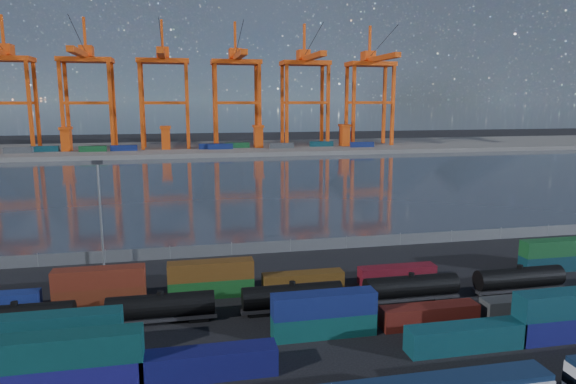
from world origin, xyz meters
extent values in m
plane|color=black|center=(0.00, 0.00, 0.00)|extent=(700.00, 700.00, 0.00)
plane|color=#2C333F|center=(0.00, 105.00, 0.01)|extent=(700.00, 700.00, 0.00)
cube|color=#514F4C|center=(0.00, 210.00, 1.00)|extent=(700.00, 70.00, 2.00)
cone|color=#1E2630|center=(-200.00, 1600.00, 260.00)|extent=(1100.00, 1100.00, 520.00)
cone|color=#1E2630|center=(200.00, 1600.00, 230.00)|extent=(1040.00, 1040.00, 460.00)
cone|color=#1E2630|center=(600.00, 1600.00, 190.00)|extent=(960.00, 960.00, 380.00)
cone|color=#1E2630|center=(950.00, 1600.00, 150.00)|extent=(840.00, 840.00, 300.00)
cube|color=navy|center=(-27.80, -9.70, 1.36)|extent=(12.56, 2.55, 2.72)
cube|color=#0B3A3A|center=(-27.80, -9.70, 4.08)|extent=(12.56, 2.55, 2.72)
cube|color=#0F114E|center=(-15.64, -9.70, 1.36)|extent=(12.56, 2.55, 2.72)
cube|color=#0D3E48|center=(10.47, -9.70, 1.36)|extent=(12.56, 2.55, 2.72)
cube|color=navy|center=(22.82, -9.70, 1.36)|extent=(12.56, 2.55, 2.72)
cube|color=#0D3944|center=(22.82, -9.70, 4.08)|extent=(12.56, 2.55, 2.72)
cube|color=maroon|center=(-29.71, -3.70, 1.24)|extent=(11.47, 2.33, 2.48)
cube|color=#0C3A3F|center=(-29.71, -3.70, 3.73)|extent=(11.47, 2.33, 2.48)
cube|color=#0C413F|center=(-2.97, -3.70, 1.24)|extent=(11.47, 2.33, 2.48)
cube|color=navy|center=(-2.97, -3.70, 3.73)|extent=(11.47, 2.33, 2.48)
cube|color=#561711|center=(9.55, -3.70, 1.24)|extent=(11.47, 2.33, 2.48)
cube|color=#3A3E3F|center=(22.19, -3.70, 1.24)|extent=(11.47, 2.33, 2.48)
cube|color=#5E2412|center=(-28.24, 10.36, 1.21)|extent=(11.14, 2.26, 2.41)
cube|color=maroon|center=(-28.24, 10.36, 3.62)|extent=(11.14, 2.26, 2.41)
cube|color=#144D1D|center=(-14.37, 10.36, 1.21)|extent=(11.14, 2.26, 2.41)
cube|color=#583511|center=(-14.37, 10.36, 3.62)|extent=(11.14, 2.26, 2.41)
cube|color=#533410|center=(-1.96, 10.36, 1.21)|extent=(11.14, 2.26, 2.41)
cube|color=#5E0E19|center=(11.74, 10.36, 1.21)|extent=(11.14, 2.26, 2.41)
cube|color=#0B2E3A|center=(37.28, 10.36, 1.21)|extent=(11.14, 2.26, 2.41)
cube|color=#144D22|center=(37.28, 10.36, 3.62)|extent=(11.14, 2.26, 2.41)
cylinder|color=black|center=(-36.00, 3.26, 2.15)|extent=(12.18, 2.72, 2.72)
cylinder|color=black|center=(-36.00, 3.26, 3.65)|extent=(0.75, 0.75, 0.47)
cube|color=black|center=(-36.00, 3.26, 0.66)|extent=(12.65, 1.87, 0.37)
cube|color=black|center=(-31.78, 3.26, 0.28)|extent=(2.34, 1.69, 0.56)
cylinder|color=black|center=(-20.50, 3.26, 2.15)|extent=(12.18, 2.72, 2.72)
cylinder|color=black|center=(-20.50, 3.26, 3.65)|extent=(0.75, 0.75, 0.47)
cube|color=black|center=(-20.50, 3.26, 0.66)|extent=(12.65, 1.87, 0.37)
cube|color=black|center=(-24.71, 3.26, 0.28)|extent=(2.34, 1.69, 0.56)
cube|color=black|center=(-16.28, 3.26, 0.28)|extent=(2.34, 1.69, 0.56)
cylinder|color=black|center=(-5.00, 3.26, 2.15)|extent=(12.18, 2.72, 2.72)
cylinder|color=black|center=(-5.00, 3.26, 3.65)|extent=(0.75, 0.75, 0.47)
cube|color=black|center=(-5.00, 3.26, 0.66)|extent=(12.65, 1.87, 0.37)
cube|color=black|center=(-9.21, 3.26, 0.28)|extent=(2.34, 1.69, 0.56)
cube|color=black|center=(-0.78, 3.26, 0.28)|extent=(2.34, 1.69, 0.56)
cylinder|color=black|center=(10.50, 3.26, 2.15)|extent=(12.18, 2.72, 2.72)
cylinder|color=black|center=(10.50, 3.26, 3.65)|extent=(0.75, 0.75, 0.47)
cube|color=black|center=(10.50, 3.26, 0.66)|extent=(12.65, 1.87, 0.37)
cube|color=black|center=(6.29, 3.26, 0.28)|extent=(2.34, 1.69, 0.56)
cube|color=black|center=(14.72, 3.26, 0.28)|extent=(2.34, 1.69, 0.56)
cylinder|color=black|center=(26.00, 3.26, 2.15)|extent=(12.18, 2.72, 2.72)
cylinder|color=black|center=(26.00, 3.26, 3.65)|extent=(0.75, 0.75, 0.47)
cube|color=black|center=(26.00, 3.26, 0.66)|extent=(12.65, 1.87, 0.37)
cube|color=black|center=(21.79, 3.26, 0.28)|extent=(2.34, 1.69, 0.56)
cube|color=black|center=(30.22, 3.26, 0.28)|extent=(2.34, 1.69, 0.56)
cube|color=#595B5E|center=(0.00, 28.00, 1.00)|extent=(160.00, 0.06, 2.00)
cylinder|color=slate|center=(-40.00, 28.00, 1.10)|extent=(0.12, 0.12, 2.20)
cylinder|color=slate|center=(-30.00, 28.00, 1.10)|extent=(0.12, 0.12, 2.20)
cylinder|color=slate|center=(-20.00, 28.00, 1.10)|extent=(0.12, 0.12, 2.20)
cylinder|color=slate|center=(-10.00, 28.00, 1.10)|extent=(0.12, 0.12, 2.20)
cylinder|color=slate|center=(0.00, 28.00, 1.10)|extent=(0.12, 0.12, 2.20)
cylinder|color=slate|center=(10.00, 28.00, 1.10)|extent=(0.12, 0.12, 2.20)
cylinder|color=slate|center=(20.00, 28.00, 1.10)|extent=(0.12, 0.12, 2.20)
cylinder|color=slate|center=(30.00, 28.00, 1.10)|extent=(0.12, 0.12, 2.20)
cylinder|color=slate|center=(40.00, 28.00, 1.10)|extent=(0.12, 0.12, 2.20)
cylinder|color=slate|center=(50.00, 28.00, 1.10)|extent=(0.12, 0.12, 2.20)
cylinder|color=slate|center=(-30.00, 26.00, 8.00)|extent=(0.36, 0.36, 16.00)
cube|color=black|center=(-30.00, 26.00, 16.30)|extent=(1.60, 0.40, 0.60)
cube|color=#DE480F|center=(-84.31, 199.17, 21.87)|extent=(1.56, 1.56, 43.74)
cube|color=#DE480F|center=(-84.31, 210.83, 21.87)|extent=(1.56, 1.56, 43.74)
cube|color=#DE480F|center=(-95.00, 199.17, 24.06)|extent=(21.38, 1.36, 1.36)
cube|color=#DE480F|center=(-95.00, 210.83, 24.06)|extent=(21.38, 1.36, 1.36)
cube|color=#DE480F|center=(-95.00, 205.00, 43.74)|extent=(24.30, 13.61, 2.14)
cube|color=#DE480F|center=(-95.00, 208.89, 48.11)|extent=(5.83, 7.78, 4.86)
cube|color=#DE480F|center=(-95.00, 206.94, 55.40)|extent=(1.17, 1.17, 15.55)
cube|color=#DE480F|center=(-70.69, 199.17, 21.87)|extent=(1.56, 1.56, 43.74)
cube|color=#DE480F|center=(-70.69, 210.83, 21.87)|extent=(1.56, 1.56, 43.74)
cube|color=#DE480F|center=(-49.31, 199.17, 21.87)|extent=(1.56, 1.56, 43.74)
cube|color=#DE480F|center=(-49.31, 210.83, 21.87)|extent=(1.56, 1.56, 43.74)
cube|color=#DE480F|center=(-60.00, 199.17, 24.06)|extent=(21.38, 1.36, 1.36)
cube|color=#DE480F|center=(-60.00, 210.83, 24.06)|extent=(21.38, 1.36, 1.36)
cube|color=#DE480F|center=(-60.00, 205.00, 43.74)|extent=(24.30, 13.61, 2.14)
cube|color=#DE480F|center=(-60.00, 193.34, 45.68)|extent=(2.92, 46.65, 2.43)
cube|color=#DE480F|center=(-60.00, 208.89, 48.11)|extent=(5.83, 7.78, 4.86)
cube|color=#DE480F|center=(-60.00, 206.94, 55.40)|extent=(1.17, 1.17, 15.55)
cylinder|color=black|center=(-60.00, 191.00, 52.49)|extent=(0.23, 40.01, 13.20)
cube|color=#DE480F|center=(-35.69, 199.17, 21.87)|extent=(1.56, 1.56, 43.74)
cube|color=#DE480F|center=(-35.69, 210.83, 21.87)|extent=(1.56, 1.56, 43.74)
cube|color=#DE480F|center=(-14.31, 199.17, 21.87)|extent=(1.56, 1.56, 43.74)
cube|color=#DE480F|center=(-14.31, 210.83, 21.87)|extent=(1.56, 1.56, 43.74)
cube|color=#DE480F|center=(-25.00, 199.17, 24.06)|extent=(21.38, 1.36, 1.36)
cube|color=#DE480F|center=(-25.00, 210.83, 24.06)|extent=(21.38, 1.36, 1.36)
cube|color=#DE480F|center=(-25.00, 205.00, 43.74)|extent=(24.30, 13.61, 2.14)
cube|color=#DE480F|center=(-25.00, 193.34, 45.68)|extent=(2.92, 46.65, 2.43)
cube|color=#DE480F|center=(-25.00, 208.89, 48.11)|extent=(5.83, 7.78, 4.86)
cube|color=#DE480F|center=(-25.00, 206.94, 55.40)|extent=(1.17, 1.17, 15.55)
cylinder|color=black|center=(-25.00, 191.00, 52.49)|extent=(0.23, 40.01, 13.20)
cube|color=#DE480F|center=(-0.69, 199.17, 21.87)|extent=(1.56, 1.56, 43.74)
cube|color=#DE480F|center=(-0.69, 210.83, 21.87)|extent=(1.56, 1.56, 43.74)
cube|color=#DE480F|center=(20.69, 199.17, 21.87)|extent=(1.56, 1.56, 43.74)
cube|color=#DE480F|center=(20.69, 210.83, 21.87)|extent=(1.56, 1.56, 43.74)
cube|color=#DE480F|center=(10.00, 199.17, 24.06)|extent=(21.38, 1.36, 1.36)
cube|color=#DE480F|center=(10.00, 210.83, 24.06)|extent=(21.38, 1.36, 1.36)
cube|color=#DE480F|center=(10.00, 205.00, 43.74)|extent=(24.30, 13.61, 2.14)
cube|color=#DE480F|center=(10.00, 193.34, 45.68)|extent=(2.92, 46.65, 2.43)
cube|color=#DE480F|center=(10.00, 208.89, 48.11)|extent=(5.83, 7.78, 4.86)
cube|color=#DE480F|center=(10.00, 206.94, 55.40)|extent=(1.17, 1.17, 15.55)
cylinder|color=black|center=(10.00, 191.00, 52.49)|extent=(0.23, 40.01, 13.20)
cube|color=#DE480F|center=(34.31, 199.17, 21.87)|extent=(1.56, 1.56, 43.74)
cube|color=#DE480F|center=(34.31, 210.83, 21.87)|extent=(1.56, 1.56, 43.74)
cube|color=#DE480F|center=(55.69, 199.17, 21.87)|extent=(1.56, 1.56, 43.74)
cube|color=#DE480F|center=(55.69, 210.83, 21.87)|extent=(1.56, 1.56, 43.74)
cube|color=#DE480F|center=(45.00, 199.17, 24.06)|extent=(21.38, 1.36, 1.36)
cube|color=#DE480F|center=(45.00, 210.83, 24.06)|extent=(21.38, 1.36, 1.36)
cube|color=#DE480F|center=(45.00, 205.00, 43.74)|extent=(24.30, 13.61, 2.14)
cube|color=#DE480F|center=(45.00, 193.34, 45.68)|extent=(2.92, 46.65, 2.43)
cube|color=#DE480F|center=(45.00, 208.89, 48.11)|extent=(5.83, 7.78, 4.86)
cube|color=#DE480F|center=(45.00, 206.94, 55.40)|extent=(1.17, 1.17, 15.55)
cylinder|color=black|center=(45.00, 191.00, 52.49)|extent=(0.23, 40.01, 13.20)
cube|color=#DE480F|center=(69.31, 199.17, 21.87)|extent=(1.56, 1.56, 43.74)
cube|color=#DE480F|center=(69.31, 210.83, 21.87)|extent=(1.56, 1.56, 43.74)
cube|color=#DE480F|center=(90.69, 199.17, 21.87)|extent=(1.56, 1.56, 43.74)
cube|color=#DE480F|center=(90.69, 210.83, 21.87)|extent=(1.56, 1.56, 43.74)
cube|color=#DE480F|center=(80.00, 199.17, 24.06)|extent=(21.38, 1.36, 1.36)
cube|color=#DE480F|center=(80.00, 210.83, 24.06)|extent=(21.38, 1.36, 1.36)
cube|color=#DE480F|center=(80.00, 205.00, 43.74)|extent=(24.30, 13.61, 2.14)
cube|color=#DE480F|center=(80.00, 193.34, 45.68)|extent=(2.92, 46.65, 2.43)
cube|color=#DE480F|center=(80.00, 208.89, 48.11)|extent=(5.83, 7.78, 4.86)
cube|color=#DE480F|center=(80.00, 206.94, 55.40)|extent=(1.17, 1.17, 15.55)
cylinder|color=black|center=(80.00, 191.00, 52.49)|extent=(0.23, 40.01, 13.20)
cube|color=navy|center=(0.66, 194.68, 3.30)|extent=(12.00, 2.44, 2.60)
cube|color=navy|center=(71.34, 190.93, 3.30)|extent=(12.00, 2.44, 2.60)
cube|color=navy|center=(-3.64, 196.08, 3.30)|extent=(12.00, 2.44, 2.60)
cube|color=#0C3842|center=(-79.29, 198.48, 3.30)|extent=(12.00, 2.44, 2.60)
cube|color=#3F4244|center=(-89.24, 193.73, 3.30)|extent=(12.00, 2.44, 2.60)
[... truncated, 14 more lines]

